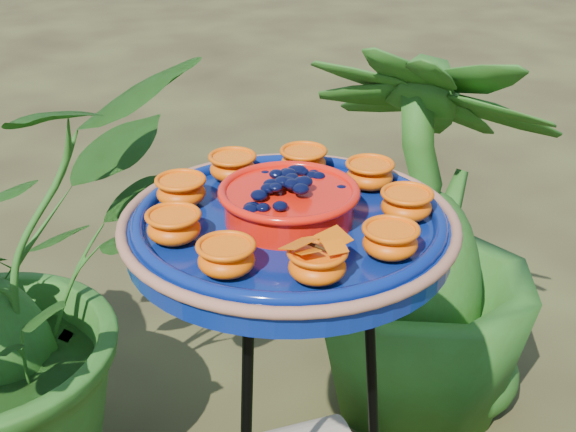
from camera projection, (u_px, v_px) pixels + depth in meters
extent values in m
torus|color=black|center=(289.00, 253.00, 1.12)|extent=(0.31, 0.31, 0.02)
cylinder|color=navy|center=(289.00, 233.00, 1.10)|extent=(0.54, 0.54, 0.04)
torus|color=#A5654A|center=(289.00, 221.00, 1.09)|extent=(0.47, 0.47, 0.02)
torus|color=navy|center=(289.00, 219.00, 1.09)|extent=(0.43, 0.43, 0.02)
cylinder|color=red|center=(289.00, 206.00, 1.08)|extent=(0.21, 0.21, 0.04)
torus|color=red|center=(289.00, 191.00, 1.07)|extent=(0.19, 0.19, 0.01)
ellipsoid|color=black|center=(289.00, 187.00, 1.07)|extent=(0.15, 0.15, 0.03)
ellipsoid|color=#FF5302|center=(369.00, 177.00, 1.18)|extent=(0.07, 0.07, 0.03)
cylinder|color=orange|center=(370.00, 166.00, 1.17)|extent=(0.06, 0.06, 0.01)
ellipsoid|color=#FF5302|center=(303.00, 163.00, 1.23)|extent=(0.07, 0.07, 0.03)
cylinder|color=orange|center=(304.00, 153.00, 1.22)|extent=(0.06, 0.06, 0.01)
ellipsoid|color=#FF5302|center=(233.00, 169.00, 1.21)|extent=(0.07, 0.07, 0.03)
cylinder|color=orange|center=(232.00, 158.00, 1.20)|extent=(0.06, 0.06, 0.01)
ellipsoid|color=#FF5302|center=(181.00, 193.00, 1.13)|extent=(0.07, 0.07, 0.03)
cylinder|color=orange|center=(180.00, 182.00, 1.12)|extent=(0.06, 0.06, 0.01)
ellipsoid|color=#FF5302|center=(174.00, 229.00, 1.03)|extent=(0.07, 0.07, 0.03)
cylinder|color=orange|center=(173.00, 217.00, 1.02)|extent=(0.06, 0.06, 0.01)
ellipsoid|color=#FF5302|center=(226.00, 261.00, 0.96)|extent=(0.07, 0.07, 0.03)
cylinder|color=orange|center=(226.00, 248.00, 0.95)|extent=(0.06, 0.06, 0.01)
ellipsoid|color=#FF5302|center=(317.00, 267.00, 0.95)|extent=(0.07, 0.07, 0.03)
cylinder|color=orange|center=(317.00, 254.00, 0.94)|extent=(0.06, 0.06, 0.01)
ellipsoid|color=#FF5302|center=(390.00, 243.00, 1.00)|extent=(0.07, 0.07, 0.03)
cylinder|color=orange|center=(391.00, 231.00, 0.99)|extent=(0.06, 0.06, 0.01)
ellipsoid|color=#FF5302|center=(406.00, 207.00, 1.09)|extent=(0.07, 0.07, 0.03)
cylinder|color=orange|center=(407.00, 195.00, 1.08)|extent=(0.06, 0.06, 0.01)
cylinder|color=black|center=(318.00, 247.00, 0.93)|extent=(0.02, 0.03, 0.00)
cube|color=#E04F04|center=(299.00, 244.00, 0.93)|extent=(0.05, 0.04, 0.01)
cube|color=#E04F04|center=(334.00, 238.00, 0.94)|extent=(0.05, 0.04, 0.01)
imported|color=#264F15|center=(428.00, 240.00, 1.92)|extent=(0.80, 0.80, 1.01)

